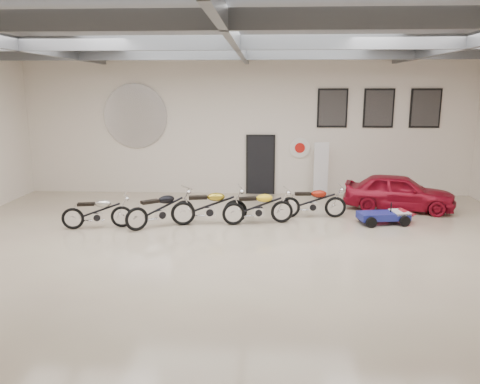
{
  "coord_description": "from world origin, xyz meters",
  "views": [
    {
      "loc": [
        0.61,
        -10.79,
        3.74
      ],
      "look_at": [
        0.0,
        1.2,
        1.1
      ],
      "focal_mm": 35.0,
      "sensor_mm": 36.0,
      "label": 1
    }
  ],
  "objects_px": {
    "banner_stand": "(321,170)",
    "motorcycle_yellow": "(258,206)",
    "motorcycle_silver": "(97,211)",
    "motorcycle_red": "(313,201)",
    "motorcycle_gold": "(209,205)",
    "motorcycle_black": "(161,208)",
    "go_kart": "(388,213)",
    "vintage_car": "(399,192)"
  },
  "relations": [
    {
      "from": "banner_stand",
      "to": "motorcycle_yellow",
      "type": "xyz_separation_m",
      "value": [
        -2.15,
        -3.48,
        -0.44
      ]
    },
    {
      "from": "motorcycle_silver",
      "to": "motorcycle_red",
      "type": "bearing_deg",
      "value": 1.54
    },
    {
      "from": "motorcycle_silver",
      "to": "motorcycle_gold",
      "type": "bearing_deg",
      "value": -1.17
    },
    {
      "from": "motorcycle_black",
      "to": "motorcycle_yellow",
      "type": "distance_m",
      "value": 2.72
    },
    {
      "from": "motorcycle_black",
      "to": "go_kart",
      "type": "xyz_separation_m",
      "value": [
        6.39,
        0.63,
        -0.21
      ]
    },
    {
      "from": "motorcycle_black",
      "to": "vintage_car",
      "type": "height_order",
      "value": "vintage_car"
    },
    {
      "from": "motorcycle_gold",
      "to": "vintage_car",
      "type": "bearing_deg",
      "value": 7.05
    },
    {
      "from": "motorcycle_black",
      "to": "motorcycle_yellow",
      "type": "bearing_deg",
      "value": -28.44
    },
    {
      "from": "motorcycle_silver",
      "to": "go_kart",
      "type": "bearing_deg",
      "value": -5.44
    },
    {
      "from": "banner_stand",
      "to": "motorcycle_gold",
      "type": "height_order",
      "value": "banner_stand"
    },
    {
      "from": "motorcycle_black",
      "to": "motorcycle_gold",
      "type": "height_order",
      "value": "motorcycle_gold"
    },
    {
      "from": "motorcycle_gold",
      "to": "motorcycle_red",
      "type": "distance_m",
      "value": 3.09
    },
    {
      "from": "motorcycle_gold",
      "to": "motorcycle_yellow",
      "type": "distance_m",
      "value": 1.37
    },
    {
      "from": "banner_stand",
      "to": "vintage_car",
      "type": "height_order",
      "value": "banner_stand"
    },
    {
      "from": "motorcycle_yellow",
      "to": "go_kart",
      "type": "relative_size",
      "value": 1.15
    },
    {
      "from": "motorcycle_silver",
      "to": "go_kart",
      "type": "height_order",
      "value": "motorcycle_silver"
    },
    {
      "from": "motorcycle_black",
      "to": "motorcycle_red",
      "type": "relative_size",
      "value": 1.04
    },
    {
      "from": "motorcycle_yellow",
      "to": "vintage_car",
      "type": "height_order",
      "value": "vintage_car"
    },
    {
      "from": "motorcycle_black",
      "to": "motorcycle_gold",
      "type": "distance_m",
      "value": 1.36
    },
    {
      "from": "motorcycle_red",
      "to": "motorcycle_yellow",
      "type": "bearing_deg",
      "value": -158.86
    },
    {
      "from": "motorcycle_black",
      "to": "vintage_car",
      "type": "xyz_separation_m",
      "value": [
        7.11,
        2.26,
        0.05
      ]
    },
    {
      "from": "motorcycle_silver",
      "to": "motorcycle_red",
      "type": "distance_m",
      "value": 6.16
    },
    {
      "from": "banner_stand",
      "to": "vintage_car",
      "type": "relative_size",
      "value": 0.57
    },
    {
      "from": "motorcycle_silver",
      "to": "motorcycle_yellow",
      "type": "distance_m",
      "value": 4.44
    },
    {
      "from": "motorcycle_yellow",
      "to": "go_kart",
      "type": "bearing_deg",
      "value": -8.98
    },
    {
      "from": "motorcycle_silver",
      "to": "motorcycle_gold",
      "type": "distance_m",
      "value": 3.07
    },
    {
      "from": "motorcycle_red",
      "to": "go_kart",
      "type": "distance_m",
      "value": 2.17
    },
    {
      "from": "vintage_car",
      "to": "motorcycle_black",
      "type": "bearing_deg",
      "value": 121.35
    },
    {
      "from": "go_kart",
      "to": "vintage_car",
      "type": "bearing_deg",
      "value": 56.17
    },
    {
      "from": "vintage_car",
      "to": "motorcycle_yellow",
      "type": "bearing_deg",
      "value": 126.36
    },
    {
      "from": "motorcycle_red",
      "to": "vintage_car",
      "type": "height_order",
      "value": "vintage_car"
    },
    {
      "from": "motorcycle_black",
      "to": "motorcycle_gold",
      "type": "bearing_deg",
      "value": -24.04
    },
    {
      "from": "banner_stand",
      "to": "go_kart",
      "type": "distance_m",
      "value": 3.68
    },
    {
      "from": "go_kart",
      "to": "vintage_car",
      "type": "distance_m",
      "value": 1.8
    },
    {
      "from": "motorcycle_silver",
      "to": "vintage_car",
      "type": "xyz_separation_m",
      "value": [
        8.81,
        2.5,
        0.09
      ]
    },
    {
      "from": "motorcycle_yellow",
      "to": "vintage_car",
      "type": "distance_m",
      "value": 4.79
    },
    {
      "from": "banner_stand",
      "to": "motorcycle_silver",
      "type": "height_order",
      "value": "banner_stand"
    },
    {
      "from": "go_kart",
      "to": "banner_stand",
      "type": "bearing_deg",
      "value": 105.35
    },
    {
      "from": "motorcycle_silver",
      "to": "motorcycle_yellow",
      "type": "relative_size",
      "value": 0.93
    },
    {
      "from": "banner_stand",
      "to": "motorcycle_gold",
      "type": "distance_m",
      "value": 5.05
    },
    {
      "from": "banner_stand",
      "to": "motorcycle_yellow",
      "type": "relative_size",
      "value": 0.96
    },
    {
      "from": "banner_stand",
      "to": "motorcycle_red",
      "type": "distance_m",
      "value": 2.83
    }
  ]
}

